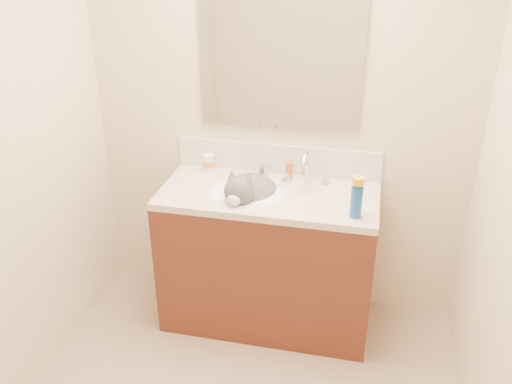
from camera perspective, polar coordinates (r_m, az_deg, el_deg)
The scene contains 16 objects.
room_shell at distance 1.85m, azimuth -4.43°, elevation 4.07°, with size 2.24×2.54×2.52m.
vanity_cabinet at distance 3.20m, azimuth 1.25°, elevation -7.25°, with size 1.20×0.55×0.82m, color #4E2214.
counter_slab at distance 2.98m, azimuth 1.33°, elevation -0.38°, with size 1.20×0.55×0.04m, color beige.
basin at distance 3.00m, azimuth -1.03°, elevation -1.26°, with size 0.45×0.36×0.14m, color white.
faucet at distance 3.03m, azimuth 5.20°, elevation 2.22°, with size 0.28×0.20×0.21m.
cat at distance 3.00m, azimuth -0.78°, elevation -0.27°, with size 0.36×0.46×0.33m.
backsplash at distance 3.17m, azimuth 2.29°, elevation 3.50°, with size 1.20×0.02×0.18m, color silver.
mirror at distance 2.99m, azimuth 2.50°, elevation 13.96°, with size 0.90×0.02×0.80m, color white.
pill_bottle at distance 3.22m, azimuth -5.00°, elevation 3.09°, with size 0.06×0.06×0.10m, color white.
pill_label at distance 3.23m, azimuth -4.99°, elevation 2.95°, with size 0.06×0.06×0.04m, color orange.
silver_jar at distance 3.16m, azimuth 0.72°, elevation 2.30°, with size 0.05×0.05×0.06m, color #B7B7BC.
amber_bottle at distance 3.13m, azimuth 3.51°, elevation 2.30°, with size 0.04×0.04×0.10m, color #CB5417.
toothbrush at distance 3.03m, azimuth 2.37°, elevation 0.58°, with size 0.02×0.14×0.01m, color white.
toothbrush_head at distance 3.03m, azimuth 2.37°, elevation 0.63°, with size 0.02×0.03×0.02m, color #6AB4E2.
spray_can at distance 2.74m, azimuth 10.50°, elevation -1.04°, with size 0.06×0.06×0.16m, color #16529F.
spray_cap at distance 2.69m, azimuth 10.71°, elevation 1.17°, with size 0.06×0.06×0.04m, color gold.
Camera 1 is at (0.51, -1.63, 2.20)m, focal length 38.00 mm.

